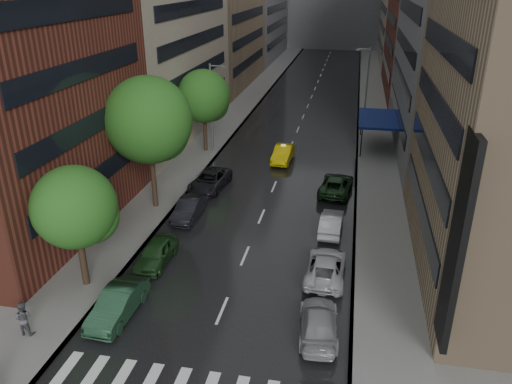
# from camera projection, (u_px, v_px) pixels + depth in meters

# --- Properties ---
(ground) EXTENTS (220.00, 220.00, 0.00)m
(ground) POSITION_uv_depth(u_px,v_px,m) (201.00, 361.00, 24.11)
(ground) COLOR gray
(ground) RESTS_ON ground
(road) EXTENTS (14.00, 140.00, 0.01)m
(road) POSITION_uv_depth(u_px,v_px,m) (306.00, 109.00, 69.07)
(road) COLOR black
(road) RESTS_ON ground
(sidewalk_left) EXTENTS (4.00, 140.00, 0.15)m
(sidewalk_left) POSITION_uv_depth(u_px,v_px,m) (243.00, 106.00, 70.64)
(sidewalk_left) COLOR gray
(sidewalk_left) RESTS_ON ground
(sidewalk_right) EXTENTS (4.00, 140.00, 0.15)m
(sidewalk_right) POSITION_uv_depth(u_px,v_px,m) (373.00, 112.00, 67.45)
(sidewalk_right) COLOR gray
(sidewalk_right) RESTS_ON ground
(tree_near) EXTENTS (4.76, 4.76, 7.58)m
(tree_near) POSITION_uv_depth(u_px,v_px,m) (75.00, 207.00, 27.90)
(tree_near) COLOR #382619
(tree_near) RESTS_ON ground
(tree_mid) EXTENTS (6.59, 6.59, 10.50)m
(tree_mid) POSITION_uv_depth(u_px,v_px,m) (148.00, 120.00, 37.11)
(tree_mid) COLOR #382619
(tree_mid) RESTS_ON ground
(tree_far) EXTENTS (5.38, 5.38, 8.57)m
(tree_far) POSITION_uv_depth(u_px,v_px,m) (204.00, 96.00, 50.34)
(tree_far) COLOR #382619
(tree_far) RESTS_ON ground
(taxi) EXTENTS (1.90, 4.89, 1.59)m
(taxi) POSITION_uv_depth(u_px,v_px,m) (283.00, 154.00, 49.60)
(taxi) COLOR yellow
(taxi) RESTS_ON ground
(parked_cars_left) EXTENTS (3.05, 23.35, 1.58)m
(parked_cars_left) POSITION_uv_depth(u_px,v_px,m) (181.00, 220.00, 36.30)
(parked_cars_left) COLOR #1A3B25
(parked_cars_left) RESTS_ON ground
(parked_cars_right) EXTENTS (3.01, 23.92, 1.49)m
(parked_cars_right) POSITION_uv_depth(u_px,v_px,m) (330.00, 234.00, 34.32)
(parked_cars_right) COLOR #949398
(parked_cars_right) RESTS_ON ground
(ped_black_umbrella) EXTENTS (0.96, 0.98, 2.09)m
(ped_black_umbrella) POSITION_uv_depth(u_px,v_px,m) (23.00, 314.00, 25.25)
(ped_black_umbrella) COLOR #494A4E
(ped_black_umbrella) RESTS_ON sidewalk_left
(street_lamp_left) EXTENTS (1.74, 0.22, 9.00)m
(street_lamp_left) POSITION_uv_depth(u_px,v_px,m) (212.00, 106.00, 50.50)
(street_lamp_left) COLOR gray
(street_lamp_left) RESTS_ON sidewalk_left
(street_lamp_right) EXTENTS (1.74, 0.22, 9.00)m
(street_lamp_right) POSITION_uv_depth(u_px,v_px,m) (366.00, 83.00, 61.26)
(street_lamp_right) COLOR gray
(street_lamp_right) RESTS_ON sidewalk_right
(awning) EXTENTS (4.00, 8.00, 3.12)m
(awning) POSITION_uv_depth(u_px,v_px,m) (378.00, 119.00, 52.74)
(awning) COLOR navy
(awning) RESTS_ON sidewalk_right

